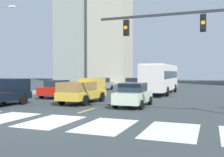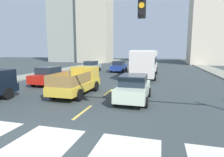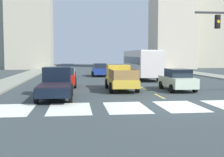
{
  "view_description": "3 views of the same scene",
  "coord_description": "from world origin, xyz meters",
  "px_view_note": "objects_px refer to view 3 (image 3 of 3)",
  "views": [
    {
      "loc": [
        7.48,
        -11.06,
        2.44
      ],
      "look_at": [
        -0.46,
        9.79,
        1.94
      ],
      "focal_mm": 41.87,
      "sensor_mm": 36.0,
      "label": 1
    },
    {
      "loc": [
        3.96,
        -4.72,
        3.21
      ],
      "look_at": [
        0.5,
        8.11,
        1.24
      ],
      "focal_mm": 29.5,
      "sensor_mm": 36.0,
      "label": 2
    },
    {
      "loc": [
        -5.55,
        -15.17,
        2.75
      ],
      "look_at": [
        -2.78,
        7.81,
        0.93
      ],
      "focal_mm": 47.06,
      "sensor_mm": 36.0,
      "label": 3
    }
  ],
  "objects_px": {
    "sedan_far": "(65,77)",
    "sedan_near_right": "(68,70)",
    "pickup_stakebed": "(120,78)",
    "sedan_mid": "(177,80)",
    "pickup_dark": "(56,84)",
    "sedan_near_left": "(100,70)",
    "city_bus": "(141,62)"
  },
  "relations": [
    {
      "from": "pickup_stakebed",
      "to": "pickup_dark",
      "type": "relative_size",
      "value": 1.0
    },
    {
      "from": "pickup_stakebed",
      "to": "sedan_near_right",
      "type": "distance_m",
      "value": 14.99
    },
    {
      "from": "pickup_dark",
      "to": "sedan_near_left",
      "type": "xyz_separation_m",
      "value": [
        4.37,
        19.52,
        -0.06
      ]
    },
    {
      "from": "sedan_far",
      "to": "sedan_near_right",
      "type": "height_order",
      "value": "same"
    },
    {
      "from": "city_bus",
      "to": "sedan_far",
      "type": "height_order",
      "value": "city_bus"
    },
    {
      "from": "pickup_dark",
      "to": "city_bus",
      "type": "bearing_deg",
      "value": 56.2
    },
    {
      "from": "sedan_near_right",
      "to": "sedan_far",
      "type": "bearing_deg",
      "value": -89.02
    },
    {
      "from": "pickup_dark",
      "to": "sedan_near_left",
      "type": "bearing_deg",
      "value": 74.67
    },
    {
      "from": "city_bus",
      "to": "pickup_dark",
      "type": "bearing_deg",
      "value": -119.92
    },
    {
      "from": "city_bus",
      "to": "sedan_near_right",
      "type": "bearing_deg",
      "value": 160.1
    },
    {
      "from": "pickup_stakebed",
      "to": "pickup_dark",
      "type": "height_order",
      "value": "same"
    },
    {
      "from": "city_bus",
      "to": "sedan_far",
      "type": "distance_m",
      "value": 11.82
    },
    {
      "from": "pickup_stakebed",
      "to": "pickup_dark",
      "type": "xyz_separation_m",
      "value": [
        -4.81,
        -3.94,
        -0.02
      ]
    },
    {
      "from": "sedan_near_left",
      "to": "sedan_far",
      "type": "xyz_separation_m",
      "value": [
        -4.05,
        -12.67,
        0.0
      ]
    },
    {
      "from": "pickup_stakebed",
      "to": "sedan_far",
      "type": "height_order",
      "value": "pickup_stakebed"
    },
    {
      "from": "sedan_far",
      "to": "sedan_near_right",
      "type": "relative_size",
      "value": 1.0
    },
    {
      "from": "city_bus",
      "to": "sedan_near_left",
      "type": "distance_m",
      "value": 6.64
    },
    {
      "from": "sedan_far",
      "to": "sedan_mid",
      "type": "relative_size",
      "value": 1.0
    },
    {
      "from": "pickup_stakebed",
      "to": "city_bus",
      "type": "distance_m",
      "value": 11.71
    },
    {
      "from": "sedan_far",
      "to": "city_bus",
      "type": "bearing_deg",
      "value": 40.59
    },
    {
      "from": "sedan_mid",
      "to": "city_bus",
      "type": "bearing_deg",
      "value": 93.11
    },
    {
      "from": "pickup_dark",
      "to": "sedan_far",
      "type": "height_order",
      "value": "pickup_dark"
    },
    {
      "from": "pickup_stakebed",
      "to": "sedan_near_right",
      "type": "height_order",
      "value": "pickup_stakebed"
    },
    {
      "from": "pickup_stakebed",
      "to": "city_bus",
      "type": "xyz_separation_m",
      "value": [
        4.14,
        10.91,
        1.02
      ]
    },
    {
      "from": "sedan_near_left",
      "to": "sedan_mid",
      "type": "bearing_deg",
      "value": -74.97
    },
    {
      "from": "sedan_near_left",
      "to": "sedan_near_right",
      "type": "relative_size",
      "value": 1.0
    },
    {
      "from": "pickup_stakebed",
      "to": "sedan_far",
      "type": "distance_m",
      "value": 5.36
    },
    {
      "from": "pickup_stakebed",
      "to": "sedan_near_right",
      "type": "relative_size",
      "value": 1.18
    },
    {
      "from": "pickup_dark",
      "to": "sedan_near_left",
      "type": "height_order",
      "value": "pickup_dark"
    },
    {
      "from": "sedan_far",
      "to": "pickup_dark",
      "type": "bearing_deg",
      "value": -94.79
    },
    {
      "from": "city_bus",
      "to": "sedan_mid",
      "type": "xyz_separation_m",
      "value": [
        0.23,
        -11.94,
        -1.09
      ]
    },
    {
      "from": "pickup_stakebed",
      "to": "pickup_dark",
      "type": "distance_m",
      "value": 6.22
    }
  ]
}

